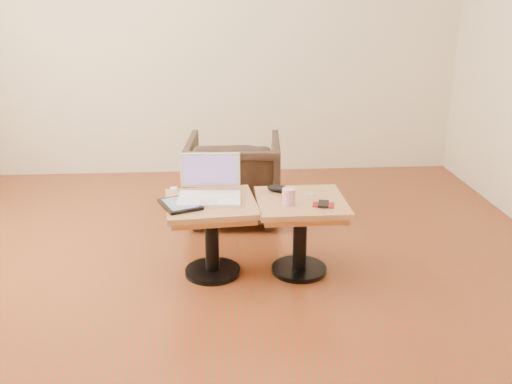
{
  "coord_description": "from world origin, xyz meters",
  "views": [
    {
      "loc": [
        0.04,
        -2.97,
        1.64
      ],
      "look_at": [
        0.26,
        0.16,
        0.52
      ],
      "focal_mm": 40.0,
      "sensor_mm": 36.0,
      "label": 1
    }
  ],
  "objects": [
    {
      "name": "glasses_case",
      "position": [
        0.4,
        0.28,
        0.49
      ],
      "size": [
        0.16,
        0.12,
        0.05
      ],
      "primitive_type": "ellipsoid",
      "rotation": [
        0.0,
        0.0,
        -0.41
      ],
      "color": "black",
      "rests_on": "side_table_right"
    },
    {
      "name": "armchair",
      "position": [
        0.16,
        1.06,
        0.31
      ],
      "size": [
        0.72,
        0.74,
        0.63
      ],
      "primitive_type": "imported",
      "rotation": [
        0.0,
        0.0,
        3.06
      ],
      "color": "black",
      "rests_on": "ground"
    },
    {
      "name": "laptop",
      "position": [
        -0.01,
        0.22,
        0.52
      ],
      "size": [
        0.38,
        0.33,
        0.25
      ],
      "rotation": [
        0.0,
        0.0,
        -0.04
      ],
      "color": "white",
      "rests_on": "side_table_left"
    },
    {
      "name": "phone_on_sleeve",
      "position": [
        0.64,
        0.04,
        0.48
      ],
      "size": [
        0.14,
        0.12,
        0.02
      ],
      "rotation": [
        0.0,
        0.0,
        -0.24
      ],
      "color": "maroon",
      "rests_on": "side_table_right"
    },
    {
      "name": "striped_cup",
      "position": [
        0.44,
        0.07,
        0.52
      ],
      "size": [
        0.09,
        0.09,
        0.1
      ],
      "primitive_type": "cylinder",
      "rotation": [
        0.0,
        0.0,
        -0.17
      ],
      "color": "#DC4C8C",
      "rests_on": "side_table_right"
    },
    {
      "name": "tablet",
      "position": [
        -0.18,
        0.09,
        0.48
      ],
      "size": [
        0.28,
        0.3,
        0.02
      ],
      "rotation": [
        0.0,
        0.0,
        0.39
      ],
      "color": "black",
      "rests_on": "side_table_left"
    },
    {
      "name": "earbuds_tangle",
      "position": [
        0.59,
        0.22,
        0.48
      ],
      "size": [
        0.07,
        0.05,
        0.01
      ],
      "color": "white",
      "rests_on": "side_table_right"
    },
    {
      "name": "charging_adapter",
      "position": [
        -0.23,
        0.34,
        0.48
      ],
      "size": [
        0.05,
        0.05,
        0.02
      ],
      "primitive_type": "cube",
      "rotation": [
        0.0,
        0.0,
        0.16
      ],
      "color": "white",
      "rests_on": "side_table_left"
    },
    {
      "name": "side_table_right",
      "position": [
        0.52,
        0.15,
        0.35
      ],
      "size": [
        0.52,
        0.52,
        0.47
      ],
      "rotation": [
        0.0,
        0.0,
        0.01
      ],
      "color": "black",
      "rests_on": "ground"
    },
    {
      "name": "side_table_left",
      "position": [
        -0.01,
        0.16,
        0.35
      ],
      "size": [
        0.57,
        0.57,
        0.47
      ],
      "rotation": [
        0.0,
        0.0,
        0.1
      ],
      "color": "black",
      "rests_on": "ground"
    },
    {
      "name": "room_shell",
      "position": [
        0.0,
        0.0,
        1.35
      ],
      "size": [
        4.52,
        4.52,
        2.71
      ],
      "color": "brown",
      "rests_on": "ground"
    }
  ]
}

